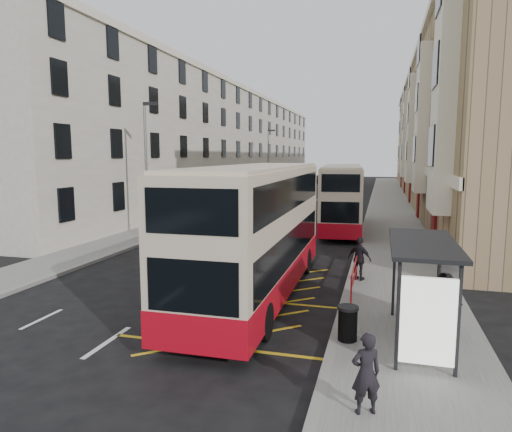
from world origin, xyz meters
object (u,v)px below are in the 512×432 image
(pedestrian_mid, at_px, (445,306))
(car_red, at_px, (354,181))
(bus_shelter, at_px, (429,272))
(pedestrian_near, at_px, (366,373))
(street_lamp_near, at_px, (147,163))
(litter_bin, at_px, (348,323))
(double_decker_front, at_px, (257,231))
(double_decker_rear, at_px, (341,198))
(street_lamp_far, at_px, (269,159))
(white_van, at_px, (285,196))
(car_dark, at_px, (320,179))
(car_silver, at_px, (302,187))
(pedestrian_far, at_px, (359,259))

(pedestrian_mid, relative_size, car_red, 0.35)
(bus_shelter, xyz_separation_m, pedestrian_near, (-1.41, -3.53, -1.18))
(street_lamp_near, relative_size, litter_bin, 8.51)
(double_decker_front, height_order, litter_bin, double_decker_front)
(double_decker_rear, height_order, pedestrian_mid, double_decker_rear)
(street_lamp_near, distance_m, double_decker_rear, 13.00)
(street_lamp_far, relative_size, white_van, 1.67)
(litter_bin, height_order, pedestrian_mid, pedestrian_mid)
(pedestrian_near, height_order, car_dark, pedestrian_near)
(car_silver, height_order, car_dark, car_dark)
(pedestrian_mid, bearing_deg, car_dark, 95.97)
(street_lamp_near, bearing_deg, car_red, 80.82)
(street_lamp_far, relative_size, double_decker_front, 0.67)
(pedestrian_near, distance_m, car_dark, 75.26)
(double_decker_front, xyz_separation_m, pedestrian_mid, (6.01, -2.60, -1.36))
(pedestrian_near, height_order, car_red, pedestrian_near)
(street_lamp_far, relative_size, car_silver, 1.98)
(pedestrian_far, bearing_deg, street_lamp_far, -44.73)
(street_lamp_near, bearing_deg, car_dark, 87.49)
(double_decker_rear, relative_size, litter_bin, 11.87)
(street_lamp_far, relative_size, car_dark, 1.83)
(pedestrian_far, relative_size, car_silver, 0.42)
(street_lamp_near, xyz_separation_m, litter_bin, (12.70, -12.47, -4.00))
(litter_bin, bearing_deg, pedestrian_far, 90.00)
(double_decker_front, bearing_deg, pedestrian_mid, -23.99)
(pedestrian_mid, bearing_deg, double_decker_front, 152.37)
(pedestrian_near, relative_size, car_silver, 0.40)
(street_lamp_far, distance_m, pedestrian_far, 38.61)
(bus_shelter, height_order, litter_bin, bus_shelter)
(double_decker_front, distance_m, car_dark, 67.88)
(pedestrian_far, height_order, car_silver, pedestrian_far)
(double_decker_rear, xyz_separation_m, car_silver, (-8.12, 31.98, -1.55))
(double_decker_rear, bearing_deg, pedestrian_near, -87.96)
(pedestrian_mid, xyz_separation_m, pedestrian_far, (-2.52, 5.28, -0.03))
(car_silver, distance_m, car_dark, 19.82)
(street_lamp_near, bearing_deg, street_lamp_far, 90.00)
(street_lamp_far, bearing_deg, car_red, 70.33)
(pedestrian_near, relative_size, pedestrian_far, 0.94)
(pedestrian_near, bearing_deg, white_van, -99.76)
(pedestrian_far, bearing_deg, pedestrian_mid, 141.53)
(street_lamp_far, relative_size, pedestrian_mid, 4.49)
(street_lamp_far, relative_size, litter_bin, 8.51)
(street_lamp_far, xyz_separation_m, pedestrian_mid, (15.23, -41.56, -3.60))
(white_van, bearing_deg, car_red, 70.70)
(double_decker_front, height_order, car_red, double_decker_front)
(street_lamp_near, xyz_separation_m, car_dark, (2.57, 58.57, -3.92))
(double_decker_front, xyz_separation_m, car_red, (-0.37, 63.70, -1.66))
(pedestrian_near, bearing_deg, car_red, -110.10)
(street_lamp_near, relative_size, car_dark, 1.83)
(pedestrian_near, bearing_deg, bus_shelter, -135.40)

